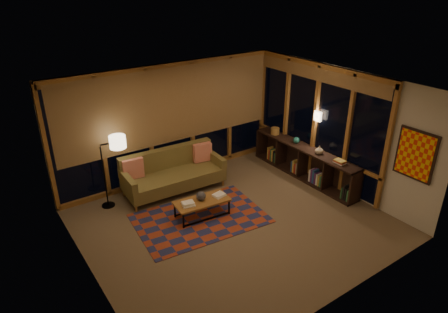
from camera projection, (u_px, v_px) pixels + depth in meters
floor at (234, 223)px, 7.82m from camera, size 5.50×5.00×0.01m
ceiling at (236, 88)px, 6.68m from camera, size 5.50×5.00×0.01m
walls at (235, 161)px, 7.25m from camera, size 5.51×5.01×2.70m
window_wall_back at (172, 123)px, 9.06m from camera, size 5.30×0.16×2.60m
window_wall_right at (314, 122)px, 9.09m from camera, size 0.16×3.70×2.60m
wall_art at (415, 155)px, 7.24m from camera, size 0.06×0.74×0.94m
wall_sconce at (318, 116)px, 8.86m from camera, size 0.12×0.18×0.22m
sofa at (174, 173)px, 8.78m from camera, size 2.24×1.00×0.90m
pillow_left at (133, 169)px, 8.46m from camera, size 0.46×0.21×0.44m
pillow_right at (202, 153)px, 9.21m from camera, size 0.45×0.20×0.43m
area_rug at (200, 218)px, 7.95m from camera, size 2.65×1.91×0.01m
coffee_table at (202, 208)px, 7.96m from camera, size 1.14×0.61×0.36m
book_stack_a at (188, 204)px, 7.71m from camera, size 0.25×0.22×0.06m
book_stack_b at (219, 195)px, 8.02m from camera, size 0.27×0.23×0.05m
ceramic_pot at (201, 196)px, 7.85m from camera, size 0.23×0.23×0.19m
floor_lamp at (104, 174)px, 8.07m from camera, size 0.53×0.38×1.52m
bookshelf at (304, 162)px, 9.42m from camera, size 0.40×3.06×0.76m
basket at (275, 131)px, 9.97m from camera, size 0.26×0.26×0.16m
teal_bowl at (296, 140)px, 9.44m from camera, size 0.19×0.19×0.15m
vase at (319, 150)px, 8.89m from camera, size 0.22×0.22×0.19m
shelf_book_stack at (340, 162)px, 8.48m from camera, size 0.22×0.27×0.07m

